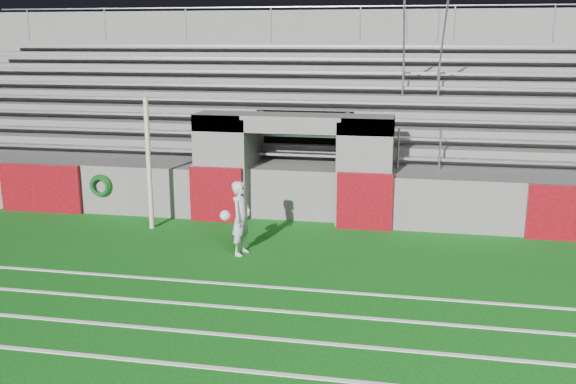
# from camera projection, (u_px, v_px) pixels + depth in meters

# --- Properties ---
(ground) EXTENTS (90.00, 90.00, 0.00)m
(ground) POSITION_uv_depth(u_px,v_px,m) (261.00, 267.00, 12.61)
(ground) COLOR #0D5311
(ground) RESTS_ON ground
(field_post) EXTENTS (0.11, 0.11, 3.08)m
(field_post) POSITION_uv_depth(u_px,v_px,m) (149.00, 164.00, 14.84)
(field_post) COLOR #BCA78C
(field_post) RESTS_ON ground
(stadium_structure) EXTENTS (26.00, 8.48, 5.42)m
(stadium_structure) POSITION_uv_depth(u_px,v_px,m) (319.00, 134.00, 19.87)
(stadium_structure) COLOR #555350
(stadium_structure) RESTS_ON ground
(goalkeeper_with_ball) EXTENTS (0.61, 0.66, 1.55)m
(goalkeeper_with_ball) POSITION_uv_depth(u_px,v_px,m) (241.00, 218.00, 13.19)
(goalkeeper_with_ball) COLOR #B0B5BA
(goalkeeper_with_ball) RESTS_ON ground
(hose_coil) EXTENTS (0.59, 0.15, 0.59)m
(hose_coil) POSITION_uv_depth(u_px,v_px,m) (100.00, 186.00, 16.12)
(hose_coil) COLOR #0D450D
(hose_coil) RESTS_ON ground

